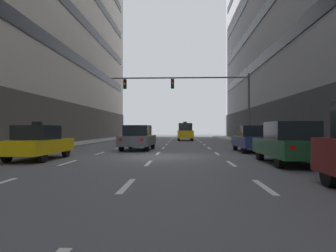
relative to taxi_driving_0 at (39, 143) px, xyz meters
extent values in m
plane|color=#515156|center=(5.23, 1.79, -0.78)|extent=(120.00, 120.00, 0.00)
cube|color=gray|center=(-2.88, 1.79, -0.71)|extent=(2.66, 80.00, 0.14)
cube|color=gray|center=(13.33, 1.79, -0.71)|extent=(2.66, 80.00, 0.14)
cube|color=silver|center=(1.84, -1.21, -0.78)|extent=(0.16, 2.00, 0.01)
cube|color=silver|center=(1.84, 3.79, -0.78)|extent=(0.16, 2.00, 0.01)
cube|color=silver|center=(1.84, 8.79, -0.78)|extent=(0.16, 2.00, 0.01)
cube|color=silver|center=(1.84, 13.79, -0.78)|extent=(0.16, 2.00, 0.01)
cube|color=silver|center=(1.84, 18.79, -0.78)|extent=(0.16, 2.00, 0.01)
cube|color=silver|center=(1.84, 23.79, -0.78)|extent=(0.16, 2.00, 0.01)
cube|color=silver|center=(1.84, 28.79, -0.78)|extent=(0.16, 2.00, 0.01)
cube|color=silver|center=(1.84, 33.79, -0.78)|extent=(0.16, 2.00, 0.01)
cube|color=silver|center=(5.23, -6.21, -0.78)|extent=(0.16, 2.00, 0.01)
cube|color=silver|center=(5.23, -1.21, -0.78)|extent=(0.16, 2.00, 0.01)
cube|color=silver|center=(5.23, 3.79, -0.78)|extent=(0.16, 2.00, 0.01)
cube|color=silver|center=(5.23, 8.79, -0.78)|extent=(0.16, 2.00, 0.01)
cube|color=silver|center=(5.23, 13.79, -0.78)|extent=(0.16, 2.00, 0.01)
cube|color=silver|center=(5.23, 18.79, -0.78)|extent=(0.16, 2.00, 0.01)
cube|color=silver|center=(5.23, 23.79, -0.78)|extent=(0.16, 2.00, 0.01)
cube|color=silver|center=(5.23, 28.79, -0.78)|extent=(0.16, 2.00, 0.01)
cube|color=silver|center=(5.23, 33.79, -0.78)|extent=(0.16, 2.00, 0.01)
cube|color=silver|center=(8.62, -6.21, -0.78)|extent=(0.16, 2.00, 0.01)
cube|color=silver|center=(8.62, -1.21, -0.78)|extent=(0.16, 2.00, 0.01)
cube|color=silver|center=(8.62, 3.79, -0.78)|extent=(0.16, 2.00, 0.01)
cube|color=silver|center=(8.62, 8.79, -0.78)|extent=(0.16, 2.00, 0.01)
cube|color=silver|center=(8.62, 13.79, -0.78)|extent=(0.16, 2.00, 0.01)
cube|color=silver|center=(8.62, 18.79, -0.78)|extent=(0.16, 2.00, 0.01)
cube|color=silver|center=(8.62, 23.79, -0.78)|extent=(0.16, 2.00, 0.01)
cube|color=silver|center=(8.62, 28.79, -0.78)|extent=(0.16, 2.00, 0.01)
cube|color=silver|center=(8.62, 33.79, -0.78)|extent=(0.16, 2.00, 0.01)
cylinder|color=black|center=(-0.75, 1.35, -0.46)|extent=(0.22, 0.63, 0.63)
cylinder|color=black|center=(0.78, 1.34, -0.46)|extent=(0.22, 0.63, 0.63)
cylinder|color=black|center=(-0.78, -1.23, -0.46)|extent=(0.22, 0.63, 0.63)
cylinder|color=black|center=(0.76, -1.25, -0.46)|extent=(0.22, 0.63, 0.63)
cube|color=yellow|center=(0.00, 0.05, -0.16)|extent=(1.80, 4.23, 0.61)
cube|color=black|center=(0.00, -0.14, 0.47)|extent=(1.55, 1.83, 0.65)
cube|color=white|center=(-0.60, 2.12, -0.05)|extent=(0.19, 0.08, 0.13)
cube|color=white|center=(0.63, 2.11, -0.05)|extent=(0.19, 0.08, 0.13)
cube|color=red|center=(0.60, -2.02, -0.05)|extent=(0.19, 0.08, 0.13)
cube|color=black|center=(0.00, -0.14, 0.89)|extent=(0.42, 0.20, 0.17)
cylinder|color=black|center=(6.17, 24.72, -0.45)|extent=(0.24, 0.66, 0.65)
cylinder|color=black|center=(7.75, 24.77, -0.45)|extent=(0.24, 0.66, 0.65)
cylinder|color=black|center=(6.26, 22.05, -0.45)|extent=(0.24, 0.66, 0.65)
cylinder|color=black|center=(7.84, 22.10, -0.45)|extent=(0.24, 0.66, 0.65)
cube|color=yellow|center=(7.00, 23.41, -0.01)|extent=(1.97, 4.42, 0.89)
cube|color=black|center=(7.00, 23.41, 0.88)|extent=(1.67, 2.63, 0.89)
cube|color=white|center=(6.29, 25.52, 0.15)|extent=(0.20, 0.09, 0.14)
cube|color=red|center=(6.44, 21.25, 0.15)|extent=(0.20, 0.09, 0.14)
cube|color=white|center=(7.57, 25.57, 0.15)|extent=(0.20, 0.09, 0.14)
cube|color=red|center=(7.71, 21.29, 0.15)|extent=(0.20, 0.09, 0.14)
cube|color=black|center=(7.00, 23.41, 1.42)|extent=(0.44, 0.21, 0.18)
cylinder|color=black|center=(2.93, 7.99, -0.45)|extent=(0.25, 0.67, 0.66)
cylinder|color=black|center=(4.54, 7.92, -0.45)|extent=(0.25, 0.67, 0.66)
cylinder|color=black|center=(2.81, 5.27, -0.45)|extent=(0.25, 0.67, 0.66)
cylinder|color=black|center=(4.41, 5.20, -0.45)|extent=(0.25, 0.67, 0.66)
cube|color=#474C51|center=(3.67, 6.60, -0.13)|extent=(2.05, 4.51, 0.64)
cube|color=black|center=(3.66, 6.39, 0.54)|extent=(1.69, 1.98, 0.68)
cube|color=white|center=(3.12, 8.80, -0.01)|extent=(0.20, 0.09, 0.14)
cube|color=red|center=(2.93, 4.45, -0.01)|extent=(0.20, 0.09, 0.14)
cube|color=white|center=(4.42, 8.74, -0.01)|extent=(0.20, 0.09, 0.14)
cube|color=red|center=(4.22, 4.39, -0.01)|extent=(0.20, 0.09, 0.14)
cylinder|color=black|center=(10.19, -6.18, -0.46)|extent=(0.22, 0.64, 0.64)
cube|color=white|center=(10.36, -5.39, 0.13)|extent=(0.20, 0.08, 0.14)
cylinder|color=black|center=(10.13, 0.18, -0.44)|extent=(0.23, 0.68, 0.68)
cylinder|color=black|center=(11.78, 0.18, -0.44)|extent=(0.23, 0.68, 0.68)
cylinder|color=black|center=(10.12, -2.61, -0.44)|extent=(0.23, 0.68, 0.68)
cylinder|color=black|center=(11.78, -2.62, -0.44)|extent=(0.23, 0.68, 0.68)
cube|color=#1E512D|center=(10.95, -1.22, -0.11)|extent=(1.91, 4.55, 0.66)
cube|color=black|center=(10.95, -1.43, 0.57)|extent=(1.66, 1.97, 0.70)
cube|color=white|center=(10.29, 1.02, 0.01)|extent=(0.21, 0.08, 0.14)
cube|color=red|center=(10.29, -3.45, 0.01)|extent=(0.21, 0.08, 0.14)
cube|color=white|center=(11.62, 1.01, 0.01)|extent=(0.21, 0.08, 0.14)
cube|color=red|center=(11.62, -3.45, 0.01)|extent=(0.21, 0.08, 0.14)
cylinder|color=black|center=(10.15, 6.65, -0.46)|extent=(0.22, 0.65, 0.65)
cylinder|color=black|center=(11.72, 6.67, -0.46)|extent=(0.22, 0.65, 0.65)
cylinder|color=black|center=(10.19, 4.00, -0.46)|extent=(0.22, 0.65, 0.65)
cylinder|color=black|center=(11.75, 4.02, -0.46)|extent=(0.22, 0.65, 0.65)
cube|color=navy|center=(10.95, 5.34, -0.14)|extent=(1.86, 4.34, 0.63)
cube|color=black|center=(10.96, 5.14, 0.50)|extent=(1.59, 1.88, 0.67)
cube|color=white|center=(10.29, 7.45, -0.03)|extent=(0.20, 0.08, 0.14)
cube|color=red|center=(10.35, 3.21, -0.03)|extent=(0.20, 0.08, 0.14)
cube|color=white|center=(11.56, 7.46, -0.03)|extent=(0.20, 0.08, 0.14)
cube|color=red|center=(11.61, 3.23, -0.03)|extent=(0.20, 0.08, 0.14)
cylinder|color=#4C4C51|center=(12.40, 12.87, 2.40)|extent=(0.18, 0.18, 6.08)
cylinder|color=#4C4C51|center=(6.40, 12.87, 5.11)|extent=(12.01, 0.12, 0.12)
cube|color=black|center=(5.80, 12.87, 4.59)|extent=(0.28, 0.24, 0.84)
sphere|color=#4B0704|center=(5.80, 12.73, 4.85)|extent=(0.17, 0.17, 0.17)
sphere|color=orange|center=(5.80, 12.73, 4.59)|extent=(0.17, 0.17, 0.17)
sphere|color=#073E10|center=(5.80, 12.73, 4.33)|extent=(0.17, 0.17, 0.17)
cube|color=black|center=(1.59, 12.87, 4.59)|extent=(0.28, 0.24, 0.84)
sphere|color=#4B0704|center=(1.59, 12.73, 4.85)|extent=(0.17, 0.17, 0.17)
sphere|color=orange|center=(1.59, 12.73, 4.59)|extent=(0.17, 0.17, 0.17)
sphere|color=#073E10|center=(1.59, 12.73, 4.33)|extent=(0.17, 0.17, 0.17)
camera|label=1|loc=(6.60, -13.79, 0.64)|focal=32.67mm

